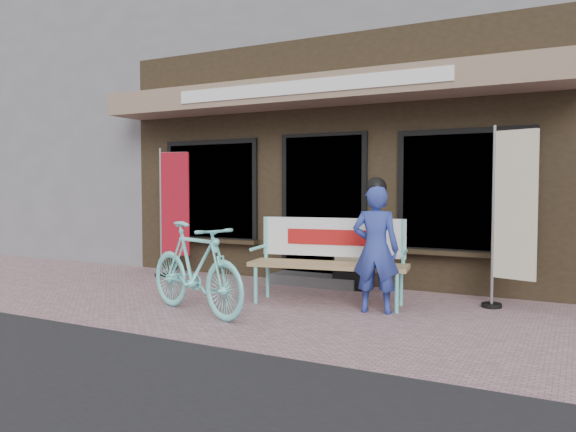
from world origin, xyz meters
The scene contains 9 objects.
ground centered at (0.00, 0.00, 0.00)m, with size 70.00×70.00×0.00m, color #A47D84.
storefront centered at (0.00, 4.96, 2.99)m, with size 7.00×6.77×6.00m.
neighbor_left_near centered at (-8.50, 5.50, 3.20)m, with size 10.00×7.00×6.40m, color slate.
bench centered at (0.65, 0.72, 0.61)m, with size 1.96×0.80×1.03m.
person centered at (1.32, 0.47, 0.75)m, with size 0.57×0.43×1.52m.
bicycle centered at (-0.43, -0.52, 0.51)m, with size 0.48×1.70×1.02m, color #74E3DF.
nobori_red centered at (-2.29, 1.37, 1.04)m, with size 0.60×0.27×2.02m.
nobori_cream centered at (2.65, 1.29, 1.10)m, with size 0.63×0.31×2.13m.
menu_stand centered at (0.56, 1.60, 0.47)m, with size 0.46×0.13×0.91m.
Camera 1 is at (3.35, -5.54, 1.42)m, focal length 35.00 mm.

